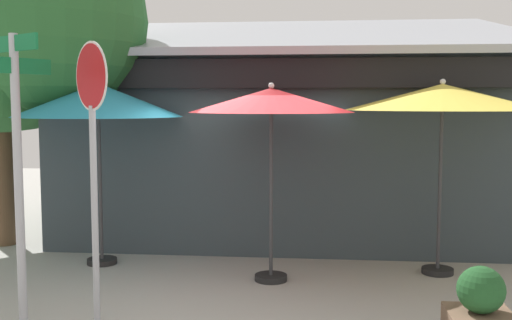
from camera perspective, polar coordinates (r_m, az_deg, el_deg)
ground_plane at (r=7.79m, az=-1.98°, el=-13.00°), size 28.00×28.00×0.10m
cafe_building at (r=11.93m, az=3.23°, el=1.94°), size 8.25×5.84×4.32m
street_sign_post at (r=6.68m, az=-21.33°, el=0.47°), size 0.76×0.71×3.10m
stop_sign at (r=6.57m, az=-14.96°, el=2.34°), size 0.52×0.51×3.04m
patio_umbrella_teal_left at (r=9.27m, az=-14.48°, el=5.35°), size 2.46×2.46×2.76m
patio_umbrella_crimson_center at (r=8.11m, az=1.43°, el=5.39°), size 2.19×2.19×2.67m
patio_umbrella_mustard_right at (r=8.83m, az=16.96°, el=5.52°), size 2.69×2.69×2.73m
shade_tree at (r=10.99m, az=-22.09°, el=13.30°), size 4.86×4.42×6.31m
sidewalk_planter at (r=6.38m, az=20.13°, el=-13.59°), size 0.61×0.61×0.86m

